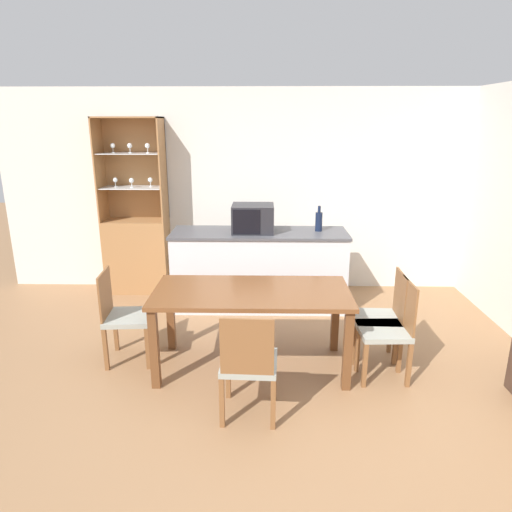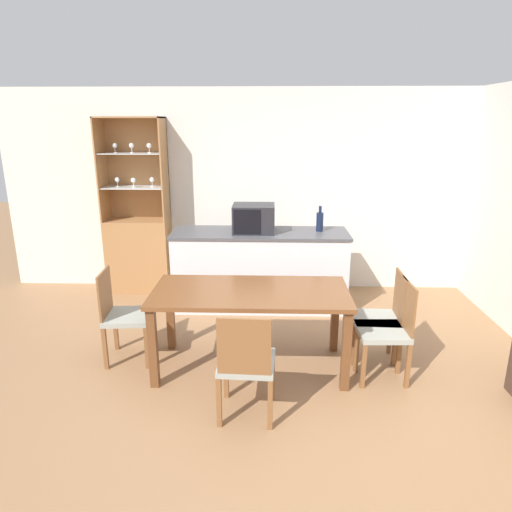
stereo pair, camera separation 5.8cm
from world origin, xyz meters
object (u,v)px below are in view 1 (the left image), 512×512
at_px(wine_bottle, 319,221).
at_px(dining_chair_side_right_far, 381,318).
at_px(dining_table, 252,301).
at_px(dining_chair_head_near, 249,364).
at_px(dining_chair_side_left_far, 124,316).
at_px(microwave, 253,218).
at_px(dining_chair_side_right_near, 388,329).
at_px(display_cabinet, 137,243).

bearing_deg(wine_bottle, dining_chair_side_right_far, -72.34).
bearing_deg(wine_bottle, dining_table, -116.49).
xyz_separation_m(dining_chair_head_near, dining_chair_side_left_far, (-1.17, 0.84, 0.00)).
height_order(dining_chair_side_right_far, dining_chair_head_near, same).
xyz_separation_m(dining_table, microwave, (-0.02, 1.43, 0.44)).
bearing_deg(dining_chair_side_left_far, dining_table, 80.23).
xyz_separation_m(dining_table, dining_chair_side_left_far, (-1.17, 0.12, -0.20)).
height_order(dining_chair_head_near, dining_chair_side_left_far, same).
xyz_separation_m(dining_chair_side_right_far, dining_chair_side_right_near, (-0.00, -0.24, 0.00)).
height_order(dining_table, dining_chair_side_left_far, dining_chair_side_left_far).
distance_m(display_cabinet, dining_table, 2.48).
relative_size(dining_chair_side_right_near, dining_chair_side_left_far, 1.00).
xyz_separation_m(display_cabinet, dining_chair_side_right_far, (2.70, -1.83, -0.20)).
bearing_deg(display_cabinet, microwave, -18.94).
bearing_deg(display_cabinet, dining_chair_side_right_far, -34.07).
relative_size(dining_chair_side_right_far, dining_chair_head_near, 1.00).
bearing_deg(dining_table, wine_bottle, 63.51).
bearing_deg(display_cabinet, dining_chair_side_left_far, -78.96).
xyz_separation_m(dining_table, dining_chair_side_right_near, (1.17, -0.12, -0.20)).
xyz_separation_m(dining_chair_side_right_far, microwave, (-1.20, 1.31, 0.64)).
bearing_deg(dining_table, dining_chair_side_right_near, -5.79).
distance_m(dining_table, microwave, 1.49).
bearing_deg(dining_chair_side_right_far, dining_table, 97.59).
bearing_deg(dining_chair_side_right_near, dining_table, 82.38).
height_order(display_cabinet, dining_chair_side_right_far, display_cabinet).
bearing_deg(dining_chair_head_near, dining_chair_side_right_near, 29.75).
bearing_deg(wine_bottle, microwave, -176.08).
relative_size(display_cabinet, dining_chair_side_right_near, 2.53).
distance_m(dining_chair_side_right_near, wine_bottle, 1.76).
xyz_separation_m(dining_chair_side_right_far, wine_bottle, (-0.43, 1.36, 0.60)).
relative_size(display_cabinet, dining_chair_head_near, 2.53).
distance_m(dining_table, wine_bottle, 1.70).
xyz_separation_m(dining_chair_head_near, wine_bottle, (0.74, 2.20, 0.60)).
bearing_deg(dining_table, dining_chair_side_right_far, 5.79).
relative_size(microwave, wine_bottle, 1.61).
height_order(dining_chair_side_right_far, microwave, microwave).
xyz_separation_m(display_cabinet, microwave, (1.51, -0.52, 0.44)).
distance_m(dining_chair_side_right_near, dining_chair_side_left_far, 2.36).
bearing_deg(wine_bottle, display_cabinet, 168.43).
height_order(display_cabinet, wine_bottle, display_cabinet).
height_order(dining_chair_head_near, microwave, microwave).
bearing_deg(dining_table, microwave, 90.96).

